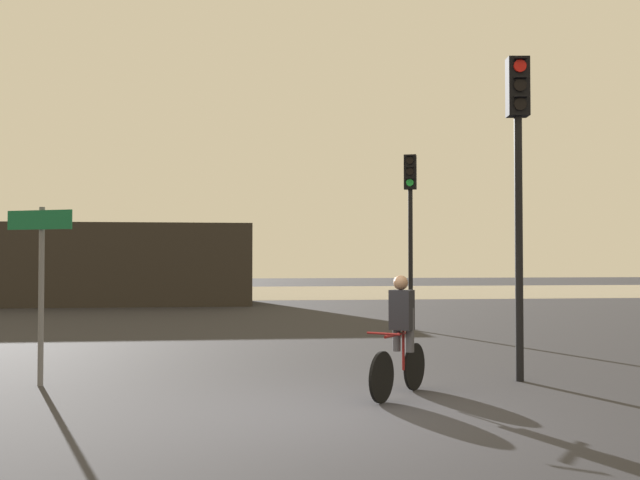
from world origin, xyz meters
The scene contains 7 objects.
ground_plane centered at (0.00, 0.00, 0.00)m, with size 120.00×120.00×0.00m, color #28282D.
water_strip centered at (0.00, 31.41, 0.00)m, with size 80.00×16.00×0.01m, color gray.
distant_building centered at (-6.57, 21.41, 1.62)m, with size 12.24×4.00×3.25m, color #2D2823.
traffic_light_far_right centered at (3.44, 9.83, 3.17)m, with size 0.38×0.40×4.57m.
traffic_light_near_right centered at (3.19, 2.02, 3.39)m, with size 0.35×0.36×4.91m.
direction_sign_post centered at (-3.90, 2.43, 1.70)m, with size 1.02×0.47×2.60m.
cyclist centered at (1.14, 1.12, 0.82)m, with size 1.07×1.38×1.62m.
Camera 1 is at (-1.06, -8.33, 1.84)m, focal length 40.00 mm.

